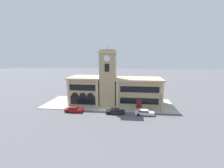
# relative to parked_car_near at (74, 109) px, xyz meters

# --- Properties ---
(ground_plane) EXTENTS (300.00, 300.00, 0.00)m
(ground_plane) POSITION_rel_parked_car_near_xyz_m (8.29, 1.14, -0.71)
(ground_plane) COLOR #56565B
(sidewalk_kerb) EXTENTS (39.06, 13.60, 0.15)m
(sidewalk_kerb) POSITION_rel_parked_car_near_xyz_m (8.29, 7.94, -0.63)
(sidewalk_kerb) COLOR #A39E93
(sidewalk_kerb) RESTS_ON ground_plane
(clock_tower) EXTENTS (5.19, 5.19, 17.61)m
(clock_tower) POSITION_rel_parked_car_near_xyz_m (8.29, 6.77, 7.53)
(clock_tower) COLOR tan
(clock_tower) RESTS_ON ground_plane
(town_hall_left_wing) EXTENTS (9.94, 8.91, 8.32)m
(town_hall_left_wing) POSITION_rel_parked_car_near_xyz_m (1.12, 8.60, 3.48)
(town_hall_left_wing) COLOR tan
(town_hall_left_wing) RESTS_ON ground_plane
(town_hall_right_wing) EXTENTS (13.68, 8.91, 8.10)m
(town_hall_right_wing) POSITION_rel_parked_car_near_xyz_m (17.32, 8.61, 3.37)
(town_hall_right_wing) COLOR tan
(town_hall_right_wing) RESTS_ON ground_plane
(parked_car_near) EXTENTS (4.67, 1.81, 1.34)m
(parked_car_near) POSITION_rel_parked_car_near_xyz_m (0.00, 0.00, 0.00)
(parked_car_near) COLOR maroon
(parked_car_near) RESTS_ON ground_plane
(parked_car_mid) EXTENTS (4.83, 1.86, 1.29)m
(parked_car_mid) POSITION_rel_parked_car_near_xyz_m (11.02, -0.00, -0.02)
(parked_car_mid) COLOR black
(parked_car_mid) RESTS_ON ground_plane
(parked_car_far) EXTENTS (4.80, 1.88, 1.32)m
(parked_car_far) POSITION_rel_parked_car_near_xyz_m (18.29, -0.00, -0.01)
(parked_car_far) COLOR silver
(parked_car_far) RESTS_ON ground_plane
(street_lamp) EXTENTS (0.36, 0.36, 5.49)m
(street_lamp) POSITION_rel_parked_car_near_xyz_m (22.67, 1.59, 3.07)
(street_lamp) COLOR #4C4C51
(street_lamp) RESTS_ON sidewalk_kerb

